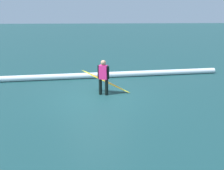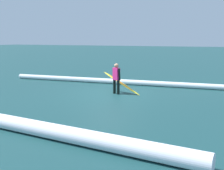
{
  "view_description": "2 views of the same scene",
  "coord_description": "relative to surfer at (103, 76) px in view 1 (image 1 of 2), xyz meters",
  "views": [
    {
      "loc": [
        0.22,
        9.69,
        3.32
      ],
      "look_at": [
        -0.51,
        2.03,
        1.09
      ],
      "focal_mm": 39.33,
      "sensor_mm": 36.0,
      "label": 1
    },
    {
      "loc": [
        -6.02,
        12.47,
        2.7
      ],
      "look_at": [
        -0.84,
        1.25,
        0.7
      ],
      "focal_mm": 46.21,
      "sensor_mm": 36.0,
      "label": 2
    }
  ],
  "objects": [
    {
      "name": "surfer",
      "position": [
        0.0,
        0.0,
        0.0
      ],
      "size": [
        0.48,
        0.33,
        1.5
      ],
      "rotation": [
        0.0,
        0.0,
        2.72
      ],
      "color": "black",
      "rests_on": "ground_plane"
    },
    {
      "name": "wave_crest_foreground",
      "position": [
        0.75,
        -2.86,
        -0.69
      ],
      "size": [
        14.9,
        1.42,
        0.3
      ],
      "primitive_type": "cylinder",
      "rotation": [
        0.0,
        1.57,
        0.07
      ],
      "color": "white",
      "rests_on": "ground_plane"
    },
    {
      "name": "surfboard",
      "position": [
        -0.13,
        -0.3,
        -0.34
      ],
      "size": [
        2.14,
        0.61,
        1.03
      ],
      "color": "yellow",
      "rests_on": "ground_plane"
    },
    {
      "name": "ground_plane",
      "position": [
        0.37,
        0.29,
        -0.84
      ],
      "size": [
        171.75,
        171.75,
        0.0
      ],
      "primitive_type": "plane",
      "color": "#183F42"
    }
  ]
}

